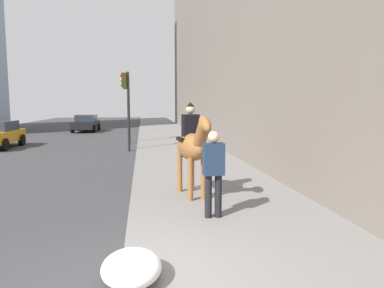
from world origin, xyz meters
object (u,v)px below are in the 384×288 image
pedestrian_greeting (213,168)px  traffic_light_far_curb (127,99)px  mounted_horse_near (192,145)px  car_near_lane (86,123)px  traffic_light_near_curb (126,98)px

pedestrian_greeting → traffic_light_far_curb: bearing=6.8°
mounted_horse_near → car_near_lane: 23.57m
traffic_light_near_curb → pedestrian_greeting: bearing=-169.1°
mounted_horse_near → traffic_light_far_curb: (13.06, 2.05, 1.28)m
car_near_lane → traffic_light_far_curb: size_ratio=1.06×
pedestrian_greeting → car_near_lane: 25.21m
car_near_lane → mounted_horse_near: bearing=16.3°
pedestrian_greeting → traffic_light_near_curb: size_ratio=0.44×
car_near_lane → traffic_light_far_curb: traffic_light_far_curb is taller
traffic_light_near_curb → mounted_horse_near: bearing=-168.3°
mounted_horse_near → traffic_light_far_curb: size_ratio=0.57×
traffic_light_near_curb → traffic_light_far_curb: size_ratio=0.99×
mounted_horse_near → traffic_light_near_curb: bearing=-178.0°
mounted_horse_near → car_near_lane: bearing=-175.0°
mounted_horse_near → traffic_light_far_curb: 13.28m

